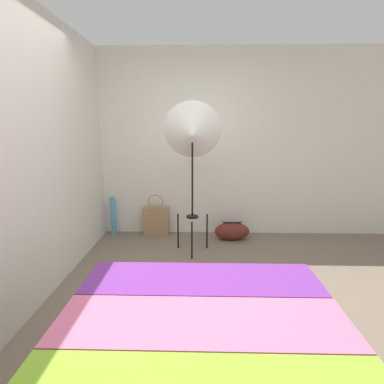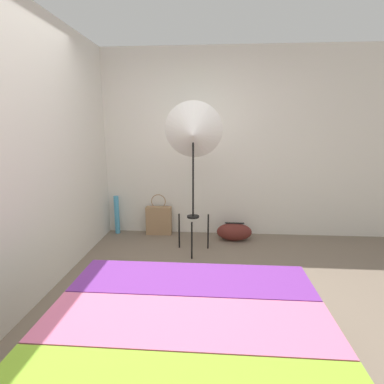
# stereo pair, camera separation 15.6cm
# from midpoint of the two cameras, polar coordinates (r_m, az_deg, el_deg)

# --- Properties ---
(ground_plane) EXTENTS (14.00, 14.00, 0.00)m
(ground_plane) POSITION_cam_midpoint_polar(r_m,az_deg,el_deg) (2.62, -1.40, -23.93)
(ground_plane) COLOR #756656
(wall_back) EXTENTS (8.00, 0.05, 2.60)m
(wall_back) POSITION_cam_midpoint_polar(r_m,az_deg,el_deg) (4.28, 1.31, 9.02)
(wall_back) COLOR silver
(wall_back) RESTS_ON ground_plane
(wall_side_left) EXTENTS (0.05, 8.00, 2.60)m
(wall_side_left) POSITION_cam_midpoint_polar(r_m,az_deg,el_deg) (3.46, -21.87, 7.33)
(wall_side_left) COLOR silver
(wall_side_left) RESTS_ON ground_plane
(photo_umbrella) EXTENTS (0.70, 0.42, 1.84)m
(photo_umbrella) POSITION_cam_midpoint_polar(r_m,az_deg,el_deg) (3.55, 1.49, 11.02)
(photo_umbrella) COLOR black
(photo_umbrella) RESTS_ON ground_plane
(tote_bag) EXTENTS (0.37, 0.13, 0.60)m
(tote_bag) POSITION_cam_midpoint_polar(r_m,az_deg,el_deg) (4.41, -5.32, -5.34)
(tote_bag) COLOR #9E7A56
(tote_bag) RESTS_ON ground_plane
(duffel_bag) EXTENTS (0.48, 0.25, 0.25)m
(duffel_bag) POSITION_cam_midpoint_polar(r_m,az_deg,el_deg) (4.23, 9.10, -7.50)
(duffel_bag) COLOR #5B231E
(duffel_bag) RESTS_ON ground_plane
(paper_roll) EXTENTS (0.07, 0.07, 0.56)m
(paper_roll) POSITION_cam_midpoint_polar(r_m,az_deg,el_deg) (4.52, -13.16, -4.25)
(paper_roll) COLOR #4CA3D1
(paper_roll) RESTS_ON ground_plane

